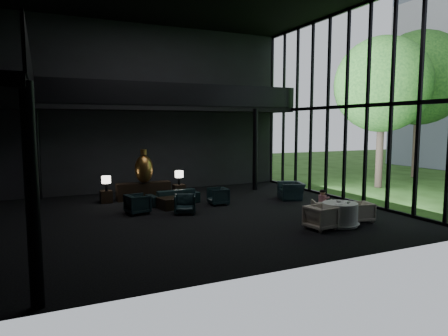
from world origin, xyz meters
name	(u,v)px	position (x,y,z in m)	size (l,w,h in m)	color
floor	(192,215)	(0.00, 0.00, 0.00)	(14.00, 12.00, 0.02)	black
wall_back	(149,109)	(0.00, 6.00, 4.00)	(14.00, 0.04, 8.00)	black
wall_front	(286,90)	(0.00, -6.00, 4.00)	(14.00, 0.04, 8.00)	black
curtain_wall	(346,107)	(6.95, 0.00, 4.00)	(0.20, 12.00, 8.00)	black
mezzanine_back	(175,108)	(1.00, 5.00, 4.00)	(12.00, 2.00, 0.25)	black
railing_left	(31,79)	(-5.00, 0.00, 4.60)	(0.06, 12.00, 1.00)	black
railing_back	(181,94)	(1.00, 4.00, 4.60)	(12.00, 0.06, 1.00)	black
column_sw	(32,198)	(-5.00, -5.70, 2.00)	(0.24, 0.24, 4.00)	black
column_nw	(38,153)	(-5.00, 5.70, 2.00)	(0.24, 0.24, 4.00)	black
column_ne	(255,150)	(4.80, 4.00, 2.00)	(0.24, 0.24, 4.00)	black
tree_near	(382,85)	(11.00, 2.00, 5.23)	(4.80, 4.80, 7.65)	#382D23
tree_far	(419,78)	(16.00, 4.00, 5.99)	(5.60, 5.60, 8.80)	#382D23
console	(144,191)	(-0.87, 3.74, 0.37)	(2.33, 0.53, 0.74)	black
bronze_urn	(144,169)	(-0.87, 3.58, 1.36)	(0.78, 0.78, 1.45)	#A96B3E
side_table_left	(106,197)	(-2.47, 3.65, 0.26)	(0.47, 0.47, 0.52)	black
table_lamp_left	(106,180)	(-2.47, 3.49, 0.96)	(0.37, 0.37, 0.62)	black
side_table_right	(179,191)	(0.73, 3.71, 0.28)	(0.50, 0.50, 0.56)	black
table_lamp_right	(179,175)	(0.73, 3.65, 1.01)	(0.38, 0.38, 0.63)	black
sofa	(173,193)	(0.02, 2.29, 0.43)	(2.18, 0.64, 0.85)	black
lounge_armchair_west	(138,203)	(-1.72, 1.03, 0.41)	(0.79, 0.74, 0.81)	black
lounge_armchair_east	(218,196)	(1.62, 1.33, 0.37)	(0.72, 0.67, 0.74)	black
lounge_armchair_south	(185,203)	(-0.14, 0.32, 0.39)	(0.77, 0.72, 0.79)	black
window_armchair	(291,187)	(5.00, 1.10, 0.52)	(1.19, 0.77, 1.04)	black
coffee_table	(171,203)	(-0.32, 1.52, 0.21)	(0.96, 0.96, 0.43)	black
dining_table	(340,216)	(3.84, -3.38, 0.33)	(1.26, 1.26, 0.75)	white
dining_chair_north	(324,209)	(3.88, -2.54, 0.36)	(0.70, 0.66, 0.72)	beige
dining_chair_east	(360,212)	(4.85, -3.24, 0.34)	(0.66, 0.62, 0.68)	beige
dining_chair_west	(321,216)	(3.00, -3.49, 0.44)	(0.85, 0.79, 0.87)	beige
child	(322,198)	(3.91, -2.40, 0.74)	(0.27, 0.27, 0.58)	pink
plate_a	(339,204)	(3.63, -3.56, 0.76)	(0.25, 0.25, 0.02)	white
plate_b	(340,201)	(4.07, -3.11, 0.76)	(0.22, 0.22, 0.01)	white
saucer	(348,202)	(4.09, -3.46, 0.76)	(0.17, 0.17, 0.01)	white
coffee_cup	(349,201)	(4.12, -3.49, 0.79)	(0.07, 0.07, 0.06)	white
cereal_bowl	(339,201)	(3.87, -3.28, 0.79)	(0.16, 0.16, 0.08)	white
cream_pot	(348,203)	(3.96, -3.60, 0.79)	(0.06, 0.06, 0.07)	#99999E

